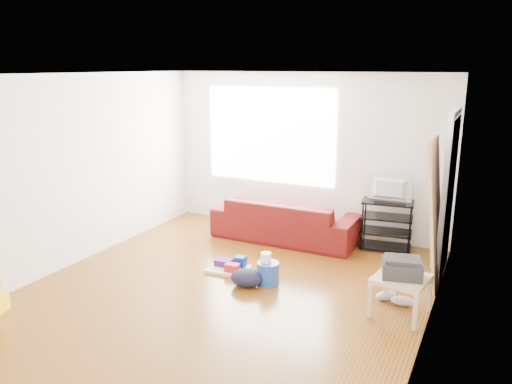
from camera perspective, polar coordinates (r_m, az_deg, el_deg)
The scene contains 12 objects.
room at distance 5.73m, azimuth -2.12°, elevation 0.78°, with size 4.51×5.01×2.51m.
sofa at distance 7.71m, azimuth 3.36°, elevation -5.38°, with size 2.19×0.85×0.64m, color #4B060C.
tv_stand at distance 7.44m, azimuth 14.69°, elevation -3.61°, with size 0.76×0.49×0.72m.
tv at distance 7.30m, azimuth 14.95°, elevation 0.34°, with size 0.62×0.08×0.36m, color black.
side_table at distance 5.56m, azimuth 16.24°, elevation -9.93°, with size 0.60×0.60×0.43m.
printer at distance 5.50m, azimuth 16.37°, elevation -8.30°, with size 0.46×0.39×0.21m.
bucket at distance 6.21m, azimuth 1.37°, elevation -10.40°, with size 0.27×0.27×0.27m, color #2049AA.
toilet_paper at distance 6.15m, azimuth 1.13°, elevation -8.66°, with size 0.13×0.13×0.12m, color white.
cleaning_tray at distance 6.56m, azimuth -3.00°, elevation -8.49°, with size 0.52×0.43×0.18m.
backpack at distance 6.14m, azimuth -1.10°, elevation -10.70°, with size 0.39×0.31×0.21m, color black.
sneakers at distance 5.93m, azimuth 15.51°, elevation -11.61°, with size 0.47×0.27×0.11m.
door_panel at distance 6.56m, azimuth 19.14°, elevation -9.83°, with size 0.04×0.71×1.79m, color #A87747.
Camera 1 is at (2.73, -4.75, 2.59)m, focal length 35.00 mm.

